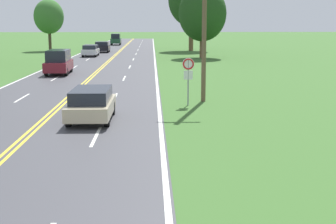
# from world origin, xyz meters

# --- Properties ---
(traffic_sign) EXTENTS (0.60, 0.10, 2.38)m
(traffic_sign) POSITION_xyz_m (6.42, 22.94, 1.79)
(traffic_sign) COLOR gray
(traffic_sign) RESTS_ON ground
(utility_pole_midground) EXTENTS (1.80, 0.24, 8.92)m
(utility_pole_midground) POSITION_xyz_m (7.31, 24.13, 4.62)
(utility_pole_midground) COLOR brown
(utility_pole_midground) RESTS_ON ground
(tree_left_verge) EXTENTS (4.25, 4.25, 7.35)m
(tree_left_verge) POSITION_xyz_m (-10.14, 68.84, 4.88)
(tree_left_verge) COLOR #473828
(tree_left_verge) RESTS_ON ground
(tree_behind_sign) EXTENTS (6.67, 6.67, 11.15)m
(tree_behind_sign) POSITION_xyz_m (10.37, 68.70, 7.28)
(tree_behind_sign) COLOR brown
(tree_behind_sign) RESTS_ON ground
(tree_mid_treeline) EXTENTS (5.53, 5.53, 8.27)m
(tree_mid_treeline) POSITION_xyz_m (10.50, 54.79, 5.07)
(tree_mid_treeline) COLOR brown
(tree_mid_treeline) RESTS_ON ground
(car_champagne_hatchback_nearest) EXTENTS (1.76, 3.96, 1.36)m
(car_champagne_hatchback_nearest) POSITION_xyz_m (2.04, 19.42, 0.73)
(car_champagne_hatchback_nearest) COLOR black
(car_champagne_hatchback_nearest) RESTS_ON ground
(car_maroon_suv_approaching) EXTENTS (1.93, 4.62, 1.94)m
(car_maroon_suv_approaching) POSITION_xyz_m (-2.85, 37.59, 1.00)
(car_maroon_suv_approaching) COLOR black
(car_maroon_suv_approaching) RESTS_ON ground
(car_silver_hatchback_mid_near) EXTENTS (1.75, 4.18, 1.40)m
(car_silver_hatchback_mid_near) POSITION_xyz_m (-2.85, 57.47, 0.76)
(car_silver_hatchback_mid_near) COLOR black
(car_silver_hatchback_mid_near) RESTS_ON ground
(car_black_sedan_mid_far) EXTENTS (2.02, 3.95, 1.47)m
(car_black_sedan_mid_far) POSITION_xyz_m (-2.24, 65.29, 0.76)
(car_black_sedan_mid_far) COLOR black
(car_black_sedan_mid_far) RESTS_ON ground
(car_dark_green_suv_receding) EXTENTS (1.83, 4.49, 2.03)m
(car_dark_green_suv_receding) POSITION_xyz_m (-1.93, 86.47, 1.06)
(car_dark_green_suv_receding) COLOR black
(car_dark_green_suv_receding) RESTS_ON ground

